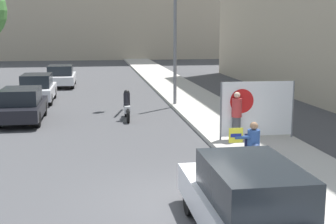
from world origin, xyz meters
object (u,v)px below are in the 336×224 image
(traffic_light_pole, at_px, (160,20))
(car_on_road_nearest, at_px, (22,105))
(protest_banner, at_px, (257,109))
(car_on_road_distant, at_px, (61,76))
(car_on_road_midblock, at_px, (37,88))
(seated_protester, at_px, (254,143))
(parked_car_curbside, at_px, (249,204))
(jogger_on_sidewalk, at_px, (237,116))
(motorcycle_on_road, at_px, (127,107))

(traffic_light_pole, bearing_deg, car_on_road_nearest, -154.72)
(protest_banner, distance_m, traffic_light_pole, 8.98)
(car_on_road_distant, bearing_deg, car_on_road_nearest, -93.74)
(car_on_road_midblock, bearing_deg, car_on_road_distant, 83.51)
(traffic_light_pole, xyz_separation_m, car_on_road_midblock, (-6.30, 2.51, -3.59))
(seated_protester, bearing_deg, traffic_light_pole, 104.19)
(protest_banner, xyz_separation_m, parked_car_curbside, (-2.75, -7.36, -0.44))
(jogger_on_sidewalk, distance_m, car_on_road_nearest, 9.39)
(seated_protester, bearing_deg, jogger_on_sidewalk, 90.69)
(jogger_on_sidewalk, relative_size, motorcycle_on_road, 0.81)
(protest_banner, relative_size, car_on_road_nearest, 0.62)
(seated_protester, xyz_separation_m, motorcycle_on_road, (-2.87, 8.13, -0.27))
(car_on_road_nearest, distance_m, motorcycle_on_road, 4.43)
(jogger_on_sidewalk, relative_size, car_on_road_midblock, 0.39)
(jogger_on_sidewalk, xyz_separation_m, traffic_light_pole, (-1.43, 8.27, 3.34))
(jogger_on_sidewalk, height_order, parked_car_curbside, jogger_on_sidewalk)
(seated_protester, relative_size, parked_car_curbside, 0.26)
(traffic_light_pole, relative_size, car_on_road_midblock, 1.52)
(parked_car_curbside, xyz_separation_m, motorcycle_on_road, (-1.34, 12.27, -0.21))
(car_on_road_midblock, bearing_deg, car_on_road_nearest, -90.28)
(seated_protester, relative_size, traffic_light_pole, 0.20)
(car_on_road_distant, bearing_deg, protest_banner, -66.31)
(motorcycle_on_road, bearing_deg, seated_protester, -70.56)
(traffic_light_pole, xyz_separation_m, motorcycle_on_road, (-1.91, -3.22, -3.78))
(seated_protester, height_order, parked_car_curbside, parked_car_curbside)
(car_on_road_nearest, bearing_deg, traffic_light_pole, 25.28)
(car_on_road_nearest, relative_size, motorcycle_on_road, 2.07)
(parked_car_curbside, bearing_deg, car_on_road_midblock, 107.65)
(car_on_road_nearest, bearing_deg, motorcycle_on_road, -2.96)
(car_on_road_nearest, relative_size, car_on_road_distant, 0.96)
(seated_protester, relative_size, car_on_road_midblock, 0.30)
(parked_car_curbside, relative_size, motorcycle_on_road, 2.32)
(jogger_on_sidewalk, relative_size, parked_car_curbside, 0.35)
(jogger_on_sidewalk, distance_m, car_on_road_midblock, 13.27)
(protest_banner, height_order, parked_car_curbside, protest_banner)
(protest_banner, bearing_deg, car_on_road_distant, 113.69)
(parked_car_curbside, bearing_deg, protest_banner, 69.49)
(car_on_road_nearest, height_order, car_on_road_distant, car_on_road_distant)
(jogger_on_sidewalk, height_order, car_on_road_nearest, jogger_on_sidewalk)
(jogger_on_sidewalk, bearing_deg, motorcycle_on_road, -85.43)
(jogger_on_sidewalk, height_order, car_on_road_distant, jogger_on_sidewalk)
(traffic_light_pole, height_order, car_on_road_midblock, traffic_light_pole)
(seated_protester, relative_size, motorcycle_on_road, 0.61)
(protest_banner, bearing_deg, seated_protester, -110.76)
(car_on_road_nearest, xyz_separation_m, car_on_road_distant, (0.81, 12.39, 0.01))
(car_on_road_midblock, xyz_separation_m, motorcycle_on_road, (4.39, -5.73, -0.19))
(parked_car_curbside, relative_size, car_on_road_midblock, 1.13)
(protest_banner, relative_size, car_on_road_midblock, 0.63)
(seated_protester, height_order, car_on_road_nearest, car_on_road_nearest)
(protest_banner, distance_m, car_on_road_midblock, 13.62)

